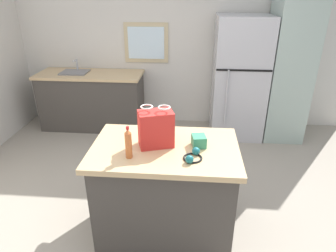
{
  "coord_description": "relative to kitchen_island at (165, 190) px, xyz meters",
  "views": [
    {
      "loc": [
        0.17,
        -2.13,
        2.08
      ],
      "look_at": [
        -0.04,
        0.32,
        0.93
      ],
      "focal_mm": 31.91,
      "sensor_mm": 36.0,
      "label": 1
    }
  ],
  "objects": [
    {
      "name": "sink_counter",
      "position": [
        -1.37,
        2.2,
        0.01
      ],
      "size": [
        1.6,
        0.64,
        1.07
      ],
      "color": "#423D38",
      "rests_on": "ground"
    },
    {
      "name": "back_wall",
      "position": [
        0.03,
        2.58,
        0.9
      ],
      "size": [
        5.23,
        0.13,
        2.69
      ],
      "color": "silver",
      "rests_on": "ground"
    },
    {
      "name": "refrigerator",
      "position": [
        0.88,
        2.15,
        0.43
      ],
      "size": [
        0.75,
        0.75,
        1.75
      ],
      "color": "#B7B7BC",
      "rests_on": "ground"
    },
    {
      "name": "ground",
      "position": [
        0.04,
        -0.02,
        -0.44
      ],
      "size": [
        6.27,
        6.27,
        0.0
      ],
      "primitive_type": "plane",
      "color": "#9E9384"
    },
    {
      "name": "small_box",
      "position": [
        0.28,
        0.04,
        0.48
      ],
      "size": [
        0.13,
        0.14,
        0.09
      ],
      "primitive_type": "cube",
      "rotation": [
        0.0,
        0.0,
        0.18
      ],
      "color": "#388E66",
      "rests_on": "kitchen_island"
    },
    {
      "name": "tall_cabinet",
      "position": [
        1.55,
        2.15,
        0.6
      ],
      "size": [
        0.56,
        0.67,
        2.09
      ],
      "color": "#9EB2A8",
      "rests_on": "ground"
    },
    {
      "name": "shopping_bag",
      "position": [
        -0.08,
        0.02,
        0.59
      ],
      "size": [
        0.32,
        0.25,
        0.35
      ],
      "color": "red",
      "rests_on": "kitchen_island"
    },
    {
      "name": "ear_defenders",
      "position": [
        0.23,
        -0.17,
        0.46
      ],
      "size": [
        0.19,
        0.19,
        0.06
      ],
      "color": "black",
      "rests_on": "kitchen_island"
    },
    {
      "name": "kitchen_island",
      "position": [
        0.0,
        0.0,
        0.0
      ],
      "size": [
        1.22,
        0.81,
        0.88
      ],
      "color": "#423D38",
      "rests_on": "ground"
    },
    {
      "name": "bottle",
      "position": [
        -0.26,
        -0.19,
        0.56
      ],
      "size": [
        0.05,
        0.05,
        0.26
      ],
      "color": "#C66633",
      "rests_on": "kitchen_island"
    }
  ]
}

